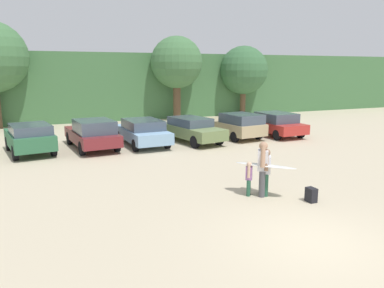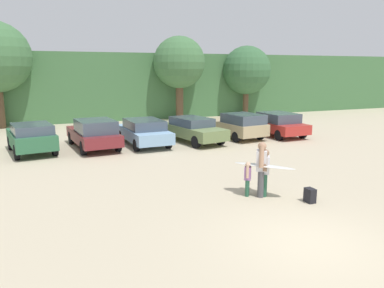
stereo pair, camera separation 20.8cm
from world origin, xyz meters
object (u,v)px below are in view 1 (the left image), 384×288
object	(u,v)px
parked_car_sky_blue	(143,131)
parked_car_red	(275,123)
parked_car_maroon	(92,133)
backpack_dropped	(311,195)
parked_car_forest_green	(30,137)
parked_car_olive_green	(191,129)
parked_car_tan	(234,125)
person_companion	(266,169)
person_adult	(263,165)
surfboard_white	(266,166)
person_child	(249,176)

from	to	relation	value
parked_car_sky_blue	parked_car_red	distance (m)	8.45
parked_car_maroon	backpack_dropped	distance (m)	11.99
parked_car_forest_green	parked_car_olive_green	world-z (taller)	parked_car_forest_green
parked_car_tan	parked_car_red	size ratio (longest dim) A/B	1.12
parked_car_forest_green	backpack_dropped	bearing A→B (deg)	-152.33
parked_car_tan	parked_car_maroon	bearing A→B (deg)	82.01
parked_car_red	parked_car_maroon	bearing A→B (deg)	86.04
parked_car_sky_blue	person_companion	bearing A→B (deg)	-173.81
person_companion	backpack_dropped	xyz separation A→B (m)	(0.95, -1.11, -0.65)
parked_car_maroon	person_adult	distance (m)	10.51
parked_car_maroon	backpack_dropped	size ratio (longest dim) A/B	10.88
parked_car_red	parked_car_sky_blue	bearing A→B (deg)	85.91
parked_car_maroon	parked_car_tan	bearing A→B (deg)	-95.83
person_adult	person_companion	bearing A→B (deg)	-151.07
parked_car_forest_green	surfboard_white	xyz separation A→B (m)	(7.15, -9.71, 0.20)
parked_car_olive_green	person_adult	distance (m)	9.53
parked_car_olive_green	surfboard_white	world-z (taller)	parked_car_olive_green
parked_car_olive_green	backpack_dropped	world-z (taller)	parked_car_olive_green
parked_car_tan	person_child	size ratio (longest dim) A/B	4.14
parked_car_sky_blue	surfboard_white	world-z (taller)	parked_car_sky_blue
parked_car_olive_green	person_child	size ratio (longest dim) A/B	4.22
parked_car_sky_blue	backpack_dropped	bearing A→B (deg)	-169.83
parked_car_tan	person_companion	bearing A→B (deg)	148.48
parked_car_olive_green	parked_car_tan	world-z (taller)	parked_car_tan
parked_car_olive_green	person_adult	xyz separation A→B (m)	(-1.38, -9.43, 0.26)
person_adult	person_companion	size ratio (longest dim) A/B	1.16
parked_car_tan	parked_car_forest_green	bearing A→B (deg)	82.13
parked_car_red	person_child	world-z (taller)	parked_car_red
parked_car_forest_green	parked_car_red	bearing A→B (deg)	-100.69
parked_car_maroon	person_adult	world-z (taller)	person_adult
surfboard_white	backpack_dropped	distance (m)	1.67
parked_car_olive_green	person_companion	world-z (taller)	person_companion
parked_car_sky_blue	person_companion	distance (m)	9.77
parked_car_sky_blue	parked_car_red	size ratio (longest dim) A/B	1.11
person_adult	parked_car_tan	bearing A→B (deg)	-79.96
parked_car_sky_blue	surfboard_white	distance (m)	9.81
parked_car_tan	person_companion	distance (m)	10.61
parked_car_tan	person_adult	size ratio (longest dim) A/B	2.61
parked_car_maroon	parked_car_tan	size ratio (longest dim) A/B	1.04
parked_car_maroon	parked_car_red	xyz separation A→B (m)	(11.10, -0.33, -0.05)
parked_car_red	backpack_dropped	world-z (taller)	parked_car_red
parked_car_sky_blue	person_companion	size ratio (longest dim) A/B	3.00
person_adult	backpack_dropped	world-z (taller)	person_adult
parked_car_maroon	surfboard_white	bearing A→B (deg)	-163.13
person_companion	parked_car_olive_green	bearing A→B (deg)	-63.62
parked_car_red	parked_car_olive_green	bearing A→B (deg)	87.03
parked_car_sky_blue	parked_car_red	bearing A→B (deg)	-94.78
parked_car_sky_blue	backpack_dropped	size ratio (longest dim) A/B	10.32
parked_car_tan	backpack_dropped	xyz separation A→B (m)	(-3.23, -10.85, -0.56)
surfboard_white	parked_car_olive_green	bearing A→B (deg)	-49.93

